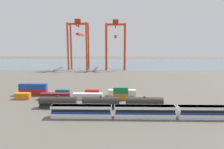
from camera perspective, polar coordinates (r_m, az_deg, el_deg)
ground_plane at (r=123.55m, az=1.32°, el=-1.66°), size 420.00×420.00×0.00m
harbour_water at (r=219.77m, az=1.30°, el=3.13°), size 400.00×110.00×0.01m
passenger_train at (r=63.79m, az=9.30°, el=-10.30°), size 58.13×3.14×3.90m
freight_tank_row at (r=72.07m, az=-3.18°, el=-7.94°), size 44.07×2.93×4.39m
shipping_container_0 at (r=91.07m, az=-24.15°, el=-5.60°), size 6.04×2.44×2.60m
shipping_container_1 at (r=86.17m, az=-15.94°, el=-5.95°), size 12.10×2.44×2.60m
shipping_container_2 at (r=83.21m, az=-6.94°, el=-6.20°), size 12.10×2.44×2.60m
shipping_container_3 at (r=82.40m, az=2.48°, el=-6.29°), size 6.04×2.44×2.60m
shipping_container_4 at (r=81.74m, az=2.50°, el=-4.54°), size 6.04×2.44×2.60m
shipping_container_5 at (r=95.88m, az=-21.54°, el=-4.72°), size 12.10×2.44×2.60m
shipping_container_6 at (r=95.32m, az=-21.63°, el=-3.20°), size 12.10×2.44×2.60m
shipping_container_7 at (r=91.61m, az=-13.90°, el=-4.97°), size 6.04×2.44×2.60m
shipping_container_8 at (r=89.10m, az=-5.66°, el=-5.14°), size 6.04×2.44×2.60m
shipping_container_9 at (r=88.50m, az=2.87°, el=-5.20°), size 12.10×2.44×2.60m
gantry_crane_west at (r=177.23m, az=-9.46°, el=9.91°), size 17.13×33.98×42.55m
gantry_crane_central at (r=174.97m, az=1.03°, el=9.84°), size 17.35×37.23×41.99m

